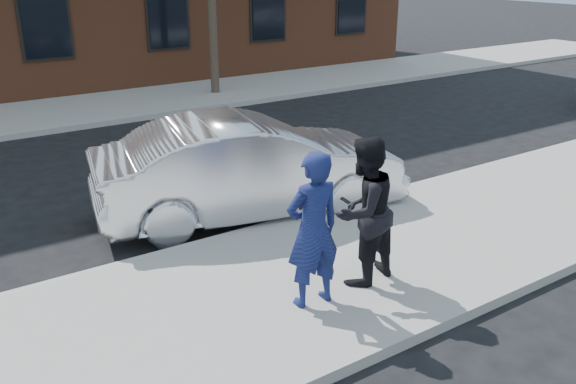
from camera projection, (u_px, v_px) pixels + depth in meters
ground at (294, 280)px, 8.33m from camera, size 100.00×100.00×0.00m
near_sidewalk at (305, 283)px, 8.10m from camera, size 50.00×3.50×0.15m
near_curb at (238, 235)px, 9.50m from camera, size 50.00×0.10×0.15m
far_sidewalk at (68, 112)px, 17.02m from camera, size 50.00×3.50×0.15m
far_curb at (87, 126)px, 15.63m from camera, size 50.00×0.10×0.15m
silver_sedan at (251, 167)px, 10.18m from camera, size 5.42×2.82×1.70m
man_hoodie at (313, 230)px, 7.17m from camera, size 0.74×0.54×1.95m
man_peacoat at (364, 211)px, 7.70m from camera, size 1.07×0.91×1.96m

